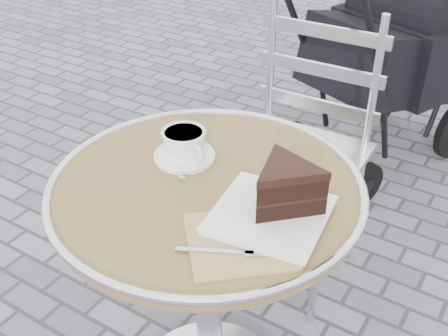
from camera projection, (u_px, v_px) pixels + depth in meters
The scene contains 5 objects.
cafe_table at pixel (207, 240), 1.35m from camera, with size 0.72×0.72×0.74m.
cappuccino_set at pixel (184, 147), 1.33m from camera, with size 0.15×0.16×0.07m.
cake_plate_set at pixel (281, 194), 1.14m from camera, with size 0.28×0.37×0.12m.
bistro_chair at pixel (307, 120), 1.83m from camera, with size 0.44×0.44×0.94m.
baby_stroller at pixel (397, 58), 2.49m from camera, with size 0.81×1.15×1.10m.
Camera 1 is at (0.58, -0.85, 1.46)m, focal length 45.00 mm.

